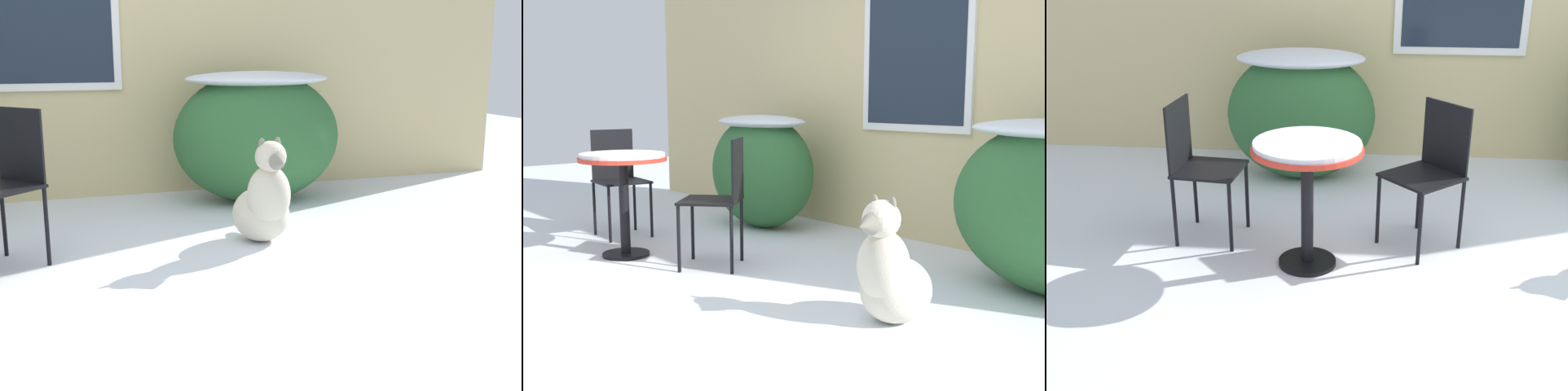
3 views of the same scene
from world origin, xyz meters
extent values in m
plane|color=silver|center=(0.00, 0.00, 0.00)|extent=(16.00, 16.00, 0.00)
cube|color=#D1BC84|center=(0.00, 2.20, 1.52)|extent=(8.00, 0.06, 3.05)
cube|color=white|center=(-0.18, 2.16, 1.64)|extent=(1.07, 0.04, 1.49)
cube|color=#1E2838|center=(-0.18, 2.14, 1.64)|extent=(0.95, 0.01, 1.37)
ellipsoid|color=#2D6033|center=(-1.43, 1.57, 0.51)|extent=(1.16, 0.71, 1.01)
ellipsoid|color=silver|center=(-1.43, 1.57, 0.95)|extent=(0.98, 0.60, 0.12)
cylinder|color=black|center=(-1.24, 0.11, 0.01)|extent=(0.35, 0.35, 0.03)
cylinder|color=black|center=(-1.24, 0.11, 0.37)|extent=(0.07, 0.07, 0.69)
cylinder|color=red|center=(-1.24, 0.11, 0.73)|extent=(0.64, 0.64, 0.03)
cylinder|color=silver|center=(-1.24, 0.11, 0.76)|extent=(0.61, 0.61, 0.03)
cube|color=black|center=(-0.57, 0.42, 0.47)|extent=(0.56, 0.56, 0.02)
cube|color=black|center=(-0.42, 0.55, 0.69)|extent=(0.26, 0.28, 0.42)
cylinder|color=black|center=(-0.82, 0.43, 0.23)|extent=(0.02, 0.02, 0.46)
cylinder|color=black|center=(-0.58, 0.17, 0.23)|extent=(0.02, 0.02, 0.46)
cylinder|color=black|center=(-0.55, 0.68, 0.23)|extent=(0.02, 0.02, 0.46)
cylinder|color=black|center=(-0.31, 0.41, 0.23)|extent=(0.02, 0.02, 0.46)
cube|color=black|center=(-1.89, 0.43, 0.47)|extent=(0.44, 0.44, 0.02)
cube|color=black|center=(-2.08, 0.45, 0.69)|extent=(0.05, 0.37, 0.42)
cylinder|color=black|center=(-1.73, 0.23, 0.23)|extent=(0.02, 0.02, 0.46)
cylinder|color=black|center=(-1.69, 0.59, 0.23)|extent=(0.02, 0.02, 0.46)
cylinder|color=black|center=(-2.09, 0.27, 0.23)|extent=(0.02, 0.02, 0.46)
cylinder|color=black|center=(-2.05, 0.63, 0.23)|extent=(0.02, 0.02, 0.46)
ellipsoid|color=beige|center=(1.01, 0.50, 0.17)|extent=(0.40, 0.44, 0.35)
ellipsoid|color=beige|center=(1.02, 0.38, 0.32)|extent=(0.30, 0.28, 0.38)
sphere|color=beige|center=(1.02, 0.35, 0.57)|extent=(0.20, 0.20, 0.20)
cone|color=gray|center=(1.04, 0.22, 0.56)|extent=(0.12, 0.10, 0.11)
ellipsoid|color=gray|center=(0.97, 0.36, 0.65)|extent=(0.05, 0.03, 0.09)
ellipsoid|color=gray|center=(1.08, 0.37, 0.65)|extent=(0.05, 0.03, 0.09)
ellipsoid|color=beige|center=(0.99, 0.69, 0.08)|extent=(0.09, 0.20, 0.07)
camera|label=1|loc=(-0.31, -3.39, 1.22)|focal=45.00mm
camera|label=2|loc=(3.12, -2.13, 1.19)|focal=45.00mm
camera|label=3|loc=(-0.92, -3.34, 1.90)|focal=45.00mm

